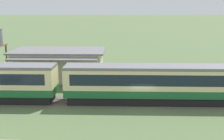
{
  "coord_description": "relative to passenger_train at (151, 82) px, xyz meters",
  "views": [
    {
      "loc": [
        -2.26,
        -28.29,
        10.25
      ],
      "look_at": [
        -3.2,
        2.21,
        3.26
      ],
      "focal_mm": 45.0,
      "sensor_mm": 36.0,
      "label": 1
    }
  ],
  "objects": [
    {
      "name": "railway_track",
      "position": [
        -2.12,
        0.0,
        -2.26
      ],
      "size": [
        108.67,
        3.6,
        0.04
      ],
      "color": "#665B51",
      "rests_on": "ground_plane"
    },
    {
      "name": "station_building",
      "position": [
        -12.03,
        9.9,
        -0.15
      ],
      "size": [
        13.01,
        8.36,
        4.19
      ],
      "color": "beige",
      "rests_on": "ground_plane"
    },
    {
      "name": "ground_plane",
      "position": [
        -1.05,
        -0.75,
        -2.27
      ],
      "size": [
        600.0,
        600.0,
        0.0
      ],
      "primitive_type": "plane",
      "color": "#566B42"
    },
    {
      "name": "passenger_train",
      "position": [
        0.0,
        0.0,
        0.0
      ],
      "size": [
        56.38,
        3.1,
        4.1
      ],
      "color": "#1E6033",
      "rests_on": "ground_plane"
    }
  ]
}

